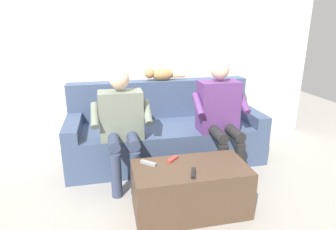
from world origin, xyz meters
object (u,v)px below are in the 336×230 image
(couch, at_px, (164,132))
(person_right_seated, at_px, (122,121))
(coffee_table, at_px, (190,189))
(person_left_seated, at_px, (220,111))
(remote_red, at_px, (173,159))
(remote_gray, at_px, (148,163))
(cat_on_backrest, at_px, (159,74))
(remote_black, at_px, (193,173))

(couch, relative_size, person_right_seated, 1.95)
(coffee_table, height_order, person_left_seated, person_left_seated)
(coffee_table, height_order, remote_red, remote_red)
(coffee_table, relative_size, remote_gray, 6.49)
(cat_on_backrest, bearing_deg, remote_black, 89.40)
(remote_gray, bearing_deg, coffee_table, 23.94)
(coffee_table, bearing_deg, remote_gray, -18.52)
(remote_red, bearing_deg, person_right_seated, 84.29)
(couch, relative_size, person_left_seated, 1.85)
(person_left_seated, bearing_deg, remote_red, 39.46)
(person_left_seated, distance_m, cat_on_backrest, 0.92)
(person_left_seated, xyz_separation_m, cat_on_backrest, (0.52, -0.70, 0.30))
(couch, height_order, remote_gray, couch)
(couch, height_order, person_left_seated, person_left_seated)
(couch, relative_size, remote_gray, 15.00)
(remote_red, relative_size, remote_gray, 0.87)
(person_right_seated, xyz_separation_m, remote_red, (-0.40, 0.52, -0.21))
(coffee_table, bearing_deg, person_left_seated, -127.53)
(couch, bearing_deg, remote_black, 89.14)
(remote_red, bearing_deg, remote_gray, 145.86)
(cat_on_backrest, xyz_separation_m, remote_red, (0.12, 1.23, -0.54))
(couch, relative_size, remote_red, 17.22)
(remote_black, xyz_separation_m, remote_gray, (0.32, -0.24, 0.00))
(couch, xyz_separation_m, remote_black, (0.02, 1.23, 0.12))
(remote_red, bearing_deg, cat_on_backrest, 41.25)
(coffee_table, bearing_deg, remote_black, 81.58)
(coffee_table, relative_size, cat_on_backrest, 1.90)
(couch, distance_m, cat_on_backrest, 0.72)
(person_right_seated, xyz_separation_m, remote_gray, (-0.18, 0.55, -0.21))
(remote_gray, bearing_deg, person_left_seated, 75.69)
(coffee_table, xyz_separation_m, remote_gray, (0.34, -0.11, 0.22))
(person_left_seated, relative_size, person_right_seated, 1.05)
(cat_on_backrest, bearing_deg, person_right_seated, 54.21)
(person_right_seated, bearing_deg, remote_black, 122.33)
(person_left_seated, height_order, remote_black, person_left_seated)
(person_right_seated, distance_m, remote_gray, 0.62)
(person_left_seated, bearing_deg, remote_black, 56.12)
(remote_gray, bearing_deg, remote_black, 5.81)
(cat_on_backrest, distance_m, remote_red, 1.35)
(cat_on_backrest, distance_m, remote_gray, 1.41)
(remote_black, relative_size, remote_gray, 0.99)
(remote_red, bearing_deg, coffee_table, -94.07)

